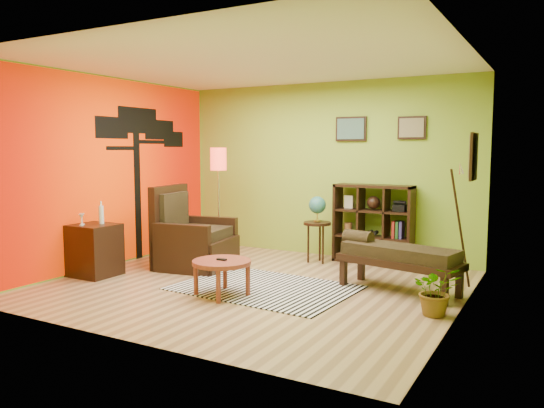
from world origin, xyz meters
The scene contains 11 objects.
ground centered at (0.00, 0.00, 0.00)m, with size 5.00×5.00×0.00m, color tan.
room_shell centered at (-0.09, 0.01, 1.80)m, with size 5.04×4.54×2.82m.
zebra_rug centered at (0.19, -0.05, 0.01)m, with size 2.14×1.52×0.01m, color silver.
coffee_table centered at (-0.09, -0.59, 0.37)m, with size 0.70×0.70×0.45m.
armchair centered at (-1.36, 0.48, 0.36)m, with size 1.12×1.13×1.20m.
side_cabinet centered at (-2.20, -0.60, 0.36)m, with size 0.60×0.55×1.03m.
floor_lamp centered at (-1.38, 1.22, 1.42)m, with size 0.27×0.27×1.76m.
globe_table centered at (0.14, 1.65, 0.77)m, with size 0.42×0.42×1.02m.
cube_shelf centered at (0.91, 2.03, 0.60)m, with size 1.20×0.35×1.20m.
bench centered at (1.66, 0.61, 0.45)m, with size 1.58×0.84×0.70m.
potted_plant centered at (2.30, -0.13, 0.21)m, with size 0.49×0.54×0.42m, color #26661E.
Camera 1 is at (3.41, -5.70, 1.75)m, focal length 35.00 mm.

